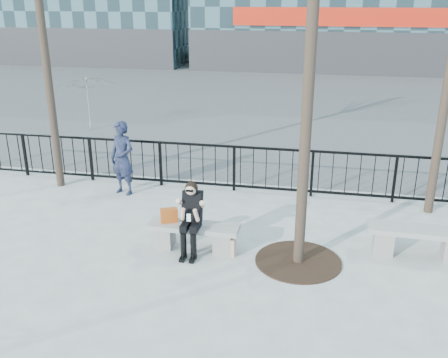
% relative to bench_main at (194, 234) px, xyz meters
% --- Properties ---
extents(ground, '(120.00, 120.00, 0.00)m').
position_rel_bench_main_xyz_m(ground, '(0.00, 0.00, -0.30)').
color(ground, gray).
rests_on(ground, ground).
extents(street_surface, '(60.00, 23.00, 0.01)m').
position_rel_bench_main_xyz_m(street_surface, '(0.00, 15.00, -0.30)').
color(street_surface, '#474747').
rests_on(street_surface, ground).
extents(railing, '(14.00, 0.06, 1.10)m').
position_rel_bench_main_xyz_m(railing, '(0.00, 3.00, 0.25)').
color(railing, black).
rests_on(railing, ground).
extents(tree_grate, '(1.50, 1.50, 0.02)m').
position_rel_bench_main_xyz_m(tree_grate, '(1.90, -0.10, -0.29)').
color(tree_grate, black).
rests_on(tree_grate, ground).
extents(bench_main, '(1.65, 0.46, 0.49)m').
position_rel_bench_main_xyz_m(bench_main, '(0.00, 0.00, 0.00)').
color(bench_main, slate).
rests_on(bench_main, ground).
extents(bench_second, '(1.76, 0.49, 0.52)m').
position_rel_bench_main_xyz_m(bench_second, '(3.95, 0.56, 0.02)').
color(bench_second, slate).
rests_on(bench_second, ground).
extents(seated_woman, '(0.50, 0.64, 1.34)m').
position_rel_bench_main_xyz_m(seated_woman, '(0.00, -0.16, 0.37)').
color(seated_woman, black).
rests_on(seated_woman, ground).
extents(handbag, '(0.34, 0.26, 0.26)m').
position_rel_bench_main_xyz_m(handbag, '(-0.46, 0.02, 0.32)').
color(handbag, '#B34B16').
rests_on(handbag, bench_main).
extents(shopping_bag, '(0.37, 0.18, 0.33)m').
position_rel_bench_main_xyz_m(shopping_bag, '(0.62, -0.11, -0.14)').
color(shopping_bag, beige).
rests_on(shopping_bag, ground).
extents(standing_man, '(0.72, 0.58, 1.71)m').
position_rel_bench_main_xyz_m(standing_man, '(-2.27, 2.32, 0.56)').
color(standing_man, black).
rests_on(standing_man, ground).
extents(vendor_umbrella, '(2.48, 2.51, 1.84)m').
position_rel_bench_main_xyz_m(vendor_umbrella, '(-5.66, 7.58, 0.62)').
color(vendor_umbrella, gold).
rests_on(vendor_umbrella, ground).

